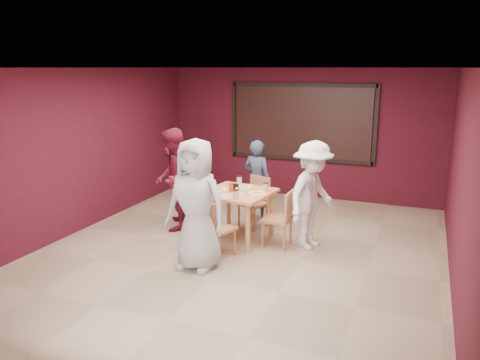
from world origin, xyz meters
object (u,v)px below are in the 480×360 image
at_px(chair_front, 215,226).
at_px(chair_back, 256,199).
at_px(dining_table, 238,198).
at_px(diner_right, 312,195).
at_px(diner_front, 196,205).
at_px(chair_right, 282,216).
at_px(chair_left, 199,207).
at_px(diner_back, 257,180).
at_px(diner_left, 173,179).

height_order(chair_front, chair_back, chair_back).
bearing_deg(chair_back, dining_table, -94.09).
distance_m(chair_front, chair_back, 1.56).
distance_m(chair_front, diner_right, 1.61).
bearing_deg(dining_table, diner_right, 6.44).
xyz_separation_m(dining_table, diner_front, (-0.12, -1.25, 0.21)).
bearing_deg(diner_front, chair_right, 56.99).
xyz_separation_m(chair_left, diner_back, (0.68, 1.06, 0.29)).
height_order(chair_right, diner_back, diner_back).
height_order(chair_back, diner_right, diner_right).
relative_size(chair_front, chair_left, 1.08).
height_order(diner_front, diner_left, diner_front).
distance_m(chair_left, diner_back, 1.29).
height_order(chair_left, diner_front, diner_front).
height_order(chair_front, diner_right, diner_right).
bearing_deg(diner_back, chair_back, 118.43).
bearing_deg(diner_right, chair_left, 108.36).
relative_size(dining_table, chair_right, 1.29).
bearing_deg(chair_right, diner_left, 176.01).
xyz_separation_m(chair_left, diner_left, (-0.52, 0.02, 0.43)).
bearing_deg(diner_front, chair_front, 81.59).
distance_m(chair_right, diner_right, 0.58).
relative_size(chair_front, chair_right, 0.96).
xyz_separation_m(dining_table, chair_left, (-0.75, 0.09, -0.26)).
height_order(diner_front, diner_right, diner_front).
bearing_deg(chair_front, diner_back, 91.33).
relative_size(chair_front, diner_front, 0.47).
distance_m(chair_back, diner_left, 1.51).
relative_size(chair_back, diner_left, 0.51).
bearing_deg(diner_left, diner_right, 69.15).
distance_m(dining_table, chair_front, 0.85).
bearing_deg(diner_front, diner_right, 49.25).
xyz_separation_m(dining_table, chair_front, (-0.03, -0.82, -0.22)).
relative_size(diner_left, diner_right, 1.05).
height_order(chair_front, chair_left, chair_front).
xyz_separation_m(chair_left, diner_front, (0.64, -1.34, 0.47)).
height_order(dining_table, chair_right, dining_table).
bearing_deg(diner_back, diner_right, 152.99).
xyz_separation_m(chair_front, diner_left, (-1.24, 0.93, 0.39)).
height_order(chair_back, diner_left, diner_left).
bearing_deg(chair_left, diner_right, 1.30).
distance_m(chair_front, diner_left, 1.60).
relative_size(dining_table, diner_right, 0.69).
height_order(chair_left, diner_left, diner_left).
bearing_deg(chair_left, diner_back, 57.49).
bearing_deg(diner_front, diner_back, 91.99).
distance_m(chair_front, chair_right, 1.13).
bearing_deg(diner_back, diner_left, 52.28).
xyz_separation_m(chair_back, diner_left, (-1.32, -0.63, 0.38)).
distance_m(dining_table, diner_left, 1.29).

